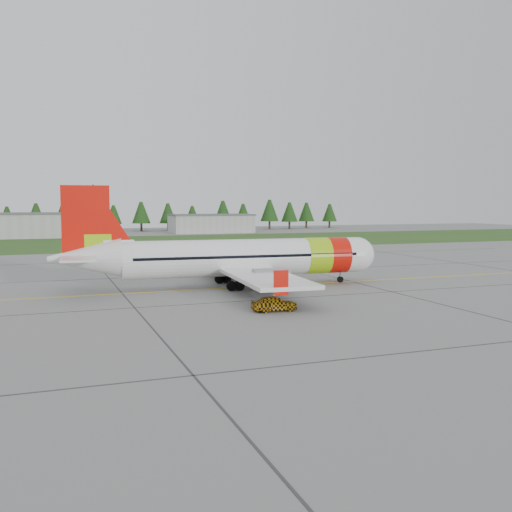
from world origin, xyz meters
name	(u,v)px	position (x,y,z in m)	size (l,w,h in m)	color
ground	(299,298)	(0.00, 0.00, 0.00)	(320.00, 320.00, 0.00)	gray
aircraft	(238,258)	(-2.97, 8.74, 3.00)	(34.34, 31.69, 10.40)	white
follow_me_car	(274,288)	(-4.64, -5.34, 1.86)	(1.49, 1.27, 3.71)	#E2A10C
service_van	(86,242)	(-15.46, 50.94, 2.25)	(1.57, 1.49, 4.51)	silver
grass_strip	(148,242)	(0.00, 82.00, 0.01)	(320.00, 50.00, 0.03)	#30561E
taxi_guideline	(267,286)	(0.00, 8.00, 0.01)	(120.00, 0.25, 0.02)	gold
hangar_west	(11,226)	(-30.00, 110.00, 3.00)	(32.00, 14.00, 6.00)	#A8A8A3
hangar_east	(211,224)	(25.00, 118.00, 2.60)	(24.00, 12.00, 5.20)	#A8A8A3
treeline	(118,215)	(0.00, 138.00, 5.00)	(160.00, 8.00, 10.00)	#1C3F14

